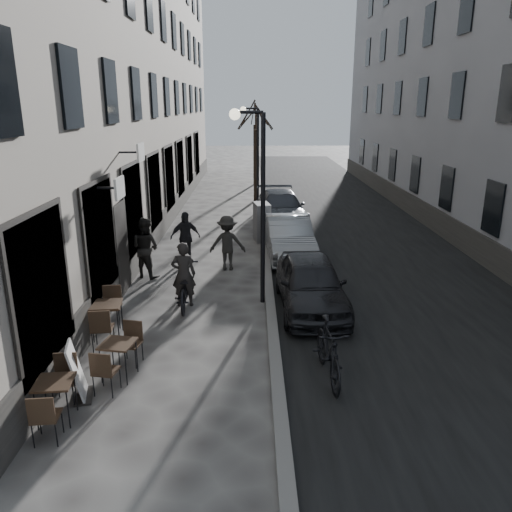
{
  "coord_description": "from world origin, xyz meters",
  "views": [
    {
      "loc": [
        -0.27,
        -6.7,
        5.18
      ],
      "look_at": [
        -0.19,
        4.41,
        1.8
      ],
      "focal_mm": 35.0,
      "sensor_mm": 36.0,
      "label": 1
    }
  ],
  "objects_px": {
    "utility_cabinet": "(262,222)",
    "car_far": "(281,208)",
    "bistro_set_b": "(119,356)",
    "car_near": "(311,283)",
    "moped": "(329,351)",
    "tree_near": "(255,115)",
    "pedestrian_far": "(185,237)",
    "bicycle": "(184,286)",
    "pedestrian_near": "(145,248)",
    "streetlamp_far": "(254,148)",
    "sign_board": "(78,376)",
    "car_mid": "(289,237)",
    "bistro_set_c": "(107,317)",
    "streetlamp_near": "(256,187)",
    "pedestrian_mid": "(228,243)",
    "bistro_set_a": "(56,397)",
    "tree_far": "(255,113)"
  },
  "relations": [
    {
      "from": "utility_cabinet",
      "to": "moped",
      "type": "relative_size",
      "value": 0.75
    },
    {
      "from": "utility_cabinet",
      "to": "moped",
      "type": "height_order",
      "value": "utility_cabinet"
    },
    {
      "from": "streetlamp_far",
      "to": "car_far",
      "type": "xyz_separation_m",
      "value": [
        1.17,
        -2.6,
        -2.44
      ]
    },
    {
      "from": "pedestrian_mid",
      "to": "car_mid",
      "type": "height_order",
      "value": "pedestrian_mid"
    },
    {
      "from": "bicycle",
      "to": "pedestrian_near",
      "type": "bearing_deg",
      "value": -60.63
    },
    {
      "from": "streetlamp_far",
      "to": "bistro_set_c",
      "type": "xyz_separation_m",
      "value": [
        -3.46,
        -14.09,
        -2.66
      ]
    },
    {
      "from": "pedestrian_far",
      "to": "bistro_set_c",
      "type": "bearing_deg",
      "value": -121.95
    },
    {
      "from": "bistro_set_a",
      "to": "bistro_set_b",
      "type": "xyz_separation_m",
      "value": [
        0.7,
        1.4,
        0.0
      ]
    },
    {
      "from": "bistro_set_b",
      "to": "car_near",
      "type": "xyz_separation_m",
      "value": [
        4.15,
        3.48,
        0.24
      ]
    },
    {
      "from": "tree_near",
      "to": "pedestrian_near",
      "type": "height_order",
      "value": "tree_near"
    },
    {
      "from": "streetlamp_near",
      "to": "streetlamp_far",
      "type": "relative_size",
      "value": 1.0
    },
    {
      "from": "bistro_set_a",
      "to": "bistro_set_c",
      "type": "bearing_deg",
      "value": 85.1
    },
    {
      "from": "tree_far",
      "to": "bistro_set_c",
      "type": "relative_size",
      "value": 3.4
    },
    {
      "from": "car_mid",
      "to": "car_far",
      "type": "bearing_deg",
      "value": 87.01
    },
    {
      "from": "car_far",
      "to": "bistro_set_a",
      "type": "bearing_deg",
      "value": -111.93
    },
    {
      "from": "tree_near",
      "to": "pedestrian_far",
      "type": "height_order",
      "value": "tree_near"
    },
    {
      "from": "pedestrian_near",
      "to": "moped",
      "type": "bearing_deg",
      "value": 155.19
    },
    {
      "from": "pedestrian_near",
      "to": "moped",
      "type": "distance_m",
      "value": 7.78
    },
    {
      "from": "car_near",
      "to": "streetlamp_far",
      "type": "bearing_deg",
      "value": 94.84
    },
    {
      "from": "tree_far",
      "to": "utility_cabinet",
      "type": "xyz_separation_m",
      "value": [
        0.2,
        -14.51,
        -3.92
      ]
    },
    {
      "from": "streetlamp_near",
      "to": "bistro_set_a",
      "type": "relative_size",
      "value": 3.32
    },
    {
      "from": "pedestrian_mid",
      "to": "car_near",
      "type": "height_order",
      "value": "pedestrian_mid"
    },
    {
      "from": "bicycle",
      "to": "moped",
      "type": "bearing_deg",
      "value": 127.98
    },
    {
      "from": "utility_cabinet",
      "to": "tree_far",
      "type": "bearing_deg",
      "value": 81.39
    },
    {
      "from": "utility_cabinet",
      "to": "pedestrian_mid",
      "type": "relative_size",
      "value": 0.83
    },
    {
      "from": "car_mid",
      "to": "car_far",
      "type": "relative_size",
      "value": 0.87
    },
    {
      "from": "streetlamp_near",
      "to": "pedestrian_near",
      "type": "bearing_deg",
      "value": 148.16
    },
    {
      "from": "car_far",
      "to": "moped",
      "type": "xyz_separation_m",
      "value": [
        0.2,
        -13.4,
        -0.12
      ]
    },
    {
      "from": "bistro_set_c",
      "to": "car_far",
      "type": "relative_size",
      "value": 0.34
    },
    {
      "from": "moped",
      "to": "sign_board",
      "type": "bearing_deg",
      "value": -176.52
    },
    {
      "from": "streetlamp_far",
      "to": "car_far",
      "type": "relative_size",
      "value": 1.03
    },
    {
      "from": "utility_cabinet",
      "to": "car_far",
      "type": "xyz_separation_m",
      "value": [
        0.9,
        2.91,
        -0.03
      ]
    },
    {
      "from": "car_mid",
      "to": "utility_cabinet",
      "type": "bearing_deg",
      "value": 109.12
    },
    {
      "from": "streetlamp_far",
      "to": "tree_near",
      "type": "relative_size",
      "value": 0.89
    },
    {
      "from": "streetlamp_near",
      "to": "tree_near",
      "type": "bearing_deg",
      "value": 89.72
    },
    {
      "from": "tree_far",
      "to": "car_near",
      "type": "relative_size",
      "value": 1.38
    },
    {
      "from": "pedestrian_near",
      "to": "pedestrian_far",
      "type": "distance_m",
      "value": 1.84
    },
    {
      "from": "bistro_set_c",
      "to": "pedestrian_near",
      "type": "height_order",
      "value": "pedestrian_near"
    },
    {
      "from": "bicycle",
      "to": "sign_board",
      "type": "bearing_deg",
      "value": 69.64
    },
    {
      "from": "utility_cabinet",
      "to": "moped",
      "type": "bearing_deg",
      "value": -93.41
    },
    {
      "from": "bistro_set_b",
      "to": "car_near",
      "type": "bearing_deg",
      "value": 50.25
    },
    {
      "from": "car_mid",
      "to": "moped",
      "type": "xyz_separation_m",
      "value": [
        0.2,
        -8.27,
        -0.11
      ]
    },
    {
      "from": "streetlamp_near",
      "to": "streetlamp_far",
      "type": "height_order",
      "value": "same"
    },
    {
      "from": "streetlamp_far",
      "to": "bicycle",
      "type": "height_order",
      "value": "streetlamp_far"
    },
    {
      "from": "streetlamp_near",
      "to": "car_near",
      "type": "relative_size",
      "value": 1.23
    },
    {
      "from": "pedestrian_near",
      "to": "car_mid",
      "type": "xyz_separation_m",
      "value": [
        4.59,
        2.15,
        -0.24
      ]
    },
    {
      "from": "bistro_set_b",
      "to": "car_mid",
      "type": "relative_size",
      "value": 0.36
    },
    {
      "from": "bistro_set_c",
      "to": "pedestrian_mid",
      "type": "relative_size",
      "value": 0.94
    },
    {
      "from": "bistro_set_c",
      "to": "car_near",
      "type": "height_order",
      "value": "car_near"
    },
    {
      "from": "streetlamp_far",
      "to": "utility_cabinet",
      "type": "relative_size",
      "value": 3.42
    }
  ]
}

